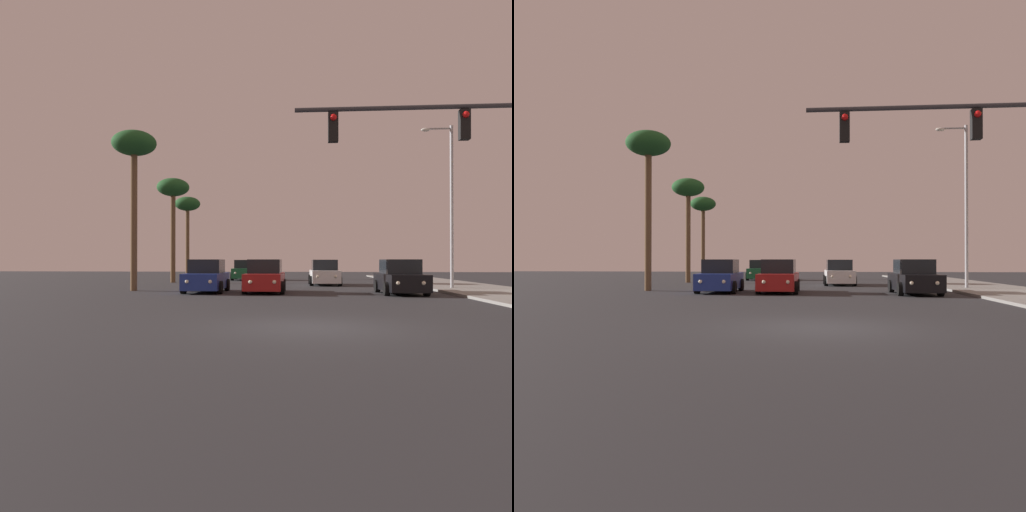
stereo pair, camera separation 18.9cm
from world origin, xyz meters
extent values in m
plane|color=#28282B|center=(0.00, 0.00, 0.00)|extent=(120.00, 120.00, 0.00)
cube|color=navy|center=(-4.92, 13.12, 0.58)|extent=(1.83, 4.21, 0.80)
cube|color=black|center=(-4.92, 13.27, 1.33)|extent=(1.62, 2.01, 0.70)
cylinder|color=black|center=(-5.82, 11.82, 0.32)|extent=(0.24, 0.64, 0.64)
cylinder|color=black|center=(-4.02, 11.82, 0.32)|extent=(0.24, 0.64, 0.64)
cylinder|color=black|center=(-5.82, 14.42, 0.32)|extent=(0.24, 0.64, 0.64)
cylinder|color=black|center=(-4.02, 14.42, 0.32)|extent=(0.24, 0.64, 0.64)
sphere|color=#F2EACC|center=(-5.48, 11.00, 0.63)|extent=(0.18, 0.18, 0.18)
sphere|color=#F2EACC|center=(-4.36, 11.00, 0.63)|extent=(0.18, 0.18, 0.18)
cube|color=#195933|center=(-4.56, 29.42, 0.58)|extent=(1.81, 4.20, 0.80)
cube|color=black|center=(-4.56, 29.57, 1.33)|extent=(1.60, 2.00, 0.70)
cylinder|color=black|center=(-5.46, 28.12, 0.32)|extent=(0.24, 0.64, 0.64)
cylinder|color=black|center=(-3.66, 28.12, 0.32)|extent=(0.24, 0.64, 0.64)
cylinder|color=black|center=(-5.46, 30.72, 0.32)|extent=(0.24, 0.64, 0.64)
cylinder|color=black|center=(-3.66, 30.72, 0.32)|extent=(0.24, 0.64, 0.64)
sphere|color=#F2EACC|center=(-5.12, 27.30, 0.63)|extent=(0.18, 0.18, 0.18)
sphere|color=#F2EACC|center=(-4.00, 27.30, 0.63)|extent=(0.18, 0.18, 0.18)
cube|color=black|center=(4.72, 12.41, 0.58)|extent=(1.95, 4.26, 0.80)
cube|color=black|center=(4.72, 12.56, 1.33)|extent=(1.67, 2.06, 0.70)
cylinder|color=black|center=(3.82, 11.10, 0.32)|extent=(0.24, 0.64, 0.64)
cylinder|color=black|center=(5.62, 11.10, 0.32)|extent=(0.24, 0.64, 0.64)
cylinder|color=black|center=(3.82, 13.71, 0.32)|extent=(0.24, 0.64, 0.64)
cylinder|color=black|center=(5.62, 13.71, 0.32)|extent=(0.24, 0.64, 0.64)
sphere|color=#F2EACC|center=(4.16, 10.29, 0.63)|extent=(0.18, 0.18, 0.18)
sphere|color=#F2EACC|center=(5.27, 10.29, 0.63)|extent=(0.18, 0.18, 0.18)
cube|color=silver|center=(1.58, 21.16, 0.58)|extent=(1.86, 4.22, 0.80)
cube|color=black|center=(1.58, 21.31, 1.33)|extent=(1.63, 2.02, 0.70)
cylinder|color=black|center=(0.68, 19.86, 0.32)|extent=(0.24, 0.64, 0.64)
cylinder|color=black|center=(2.48, 19.86, 0.32)|extent=(0.24, 0.64, 0.64)
cylinder|color=black|center=(0.68, 22.46, 0.32)|extent=(0.24, 0.64, 0.64)
cylinder|color=black|center=(2.48, 22.46, 0.32)|extent=(0.24, 0.64, 0.64)
sphere|color=#F2EACC|center=(1.02, 19.04, 0.63)|extent=(0.18, 0.18, 0.18)
sphere|color=#F2EACC|center=(2.14, 19.04, 0.63)|extent=(0.18, 0.18, 0.18)
cube|color=maroon|center=(-1.90, 12.99, 0.58)|extent=(1.92, 4.25, 0.80)
cube|color=black|center=(-1.90, 13.14, 1.33)|extent=(1.66, 2.05, 0.70)
cylinder|color=black|center=(-2.80, 11.68, 0.32)|extent=(0.24, 0.64, 0.64)
cylinder|color=black|center=(-1.00, 11.68, 0.32)|extent=(0.24, 0.64, 0.64)
cylinder|color=black|center=(-2.80, 14.29, 0.32)|extent=(0.24, 0.64, 0.64)
cylinder|color=black|center=(-1.00, 14.29, 0.32)|extent=(0.24, 0.64, 0.64)
sphere|color=#F2EACC|center=(-2.46, 10.87, 0.63)|extent=(0.18, 0.18, 0.18)
sphere|color=#F2EACC|center=(-1.34, 10.87, 0.63)|extent=(0.18, 0.18, 0.18)
cylinder|color=#38383D|center=(3.48, 3.06, 6.22)|extent=(7.76, 0.14, 0.14)
cube|color=black|center=(4.64, 3.06, 5.67)|extent=(0.30, 0.24, 0.90)
sphere|color=red|center=(4.64, 2.92, 5.94)|extent=(0.20, 0.20, 0.20)
cube|color=black|center=(0.76, 3.06, 5.67)|extent=(0.30, 0.24, 0.90)
sphere|color=red|center=(0.76, 2.92, 5.94)|extent=(0.20, 0.20, 0.20)
cylinder|color=#99999E|center=(8.29, 16.16, 4.62)|extent=(0.18, 0.18, 9.00)
cylinder|color=#99999E|center=(7.59, 16.16, 8.97)|extent=(1.40, 0.10, 0.10)
ellipsoid|color=silver|center=(6.89, 16.16, 8.92)|extent=(0.50, 0.24, 0.20)
cylinder|color=brown|center=(-10.44, 34.00, 3.24)|extent=(0.36, 0.36, 6.49)
ellipsoid|color=#1E5123|center=(-10.44, 34.00, 6.97)|extent=(2.40, 2.40, 1.32)
cylinder|color=brown|center=(-9.02, 14.00, 3.74)|extent=(0.36, 0.36, 7.47)
ellipsoid|color=#1E5123|center=(-9.02, 14.00, 7.95)|extent=(2.40, 2.40, 1.32)
cylinder|color=brown|center=(-9.35, 24.00, 3.28)|extent=(0.36, 0.36, 6.56)
ellipsoid|color=#1E5123|center=(-9.35, 24.00, 7.04)|extent=(2.40, 2.40, 1.32)
camera|label=1|loc=(-0.41, -12.18, 1.62)|focal=35.00mm
camera|label=2|loc=(-0.23, -12.16, 1.62)|focal=35.00mm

